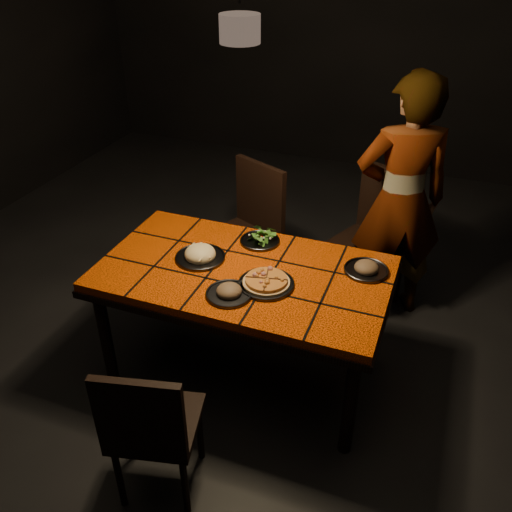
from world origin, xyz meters
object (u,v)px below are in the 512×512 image
(chair_far_left, at_px, (249,224))
(plate_pasta, at_px, (200,255))
(dining_table, at_px, (244,281))
(chair_near, at_px, (150,425))
(plate_pizza, at_px, (266,282))
(diner, at_px, (400,201))
(chair_far_right, at_px, (376,230))

(chair_far_left, bearing_deg, plate_pasta, -64.62)
(dining_table, height_order, chair_far_left, chair_far_left)
(chair_near, bearing_deg, chair_far_left, -96.55)
(plate_pizza, bearing_deg, diner, 63.20)
(plate_pasta, bearing_deg, chair_far_right, 50.18)
(diner, xyz_separation_m, plate_pizza, (-0.54, -1.06, -0.08))
(chair_near, bearing_deg, chair_far_right, -121.41)
(chair_near, distance_m, chair_far_left, 1.77)
(chair_near, bearing_deg, diner, -125.50)
(plate_pizza, bearing_deg, dining_table, 150.40)
(chair_far_left, height_order, chair_far_right, chair_far_left)
(chair_far_right, xyz_separation_m, plate_pizza, (-0.40, -1.13, 0.20))
(dining_table, bearing_deg, plate_pizza, -29.60)
(chair_far_right, bearing_deg, chair_near, -84.00)
(chair_near, relative_size, plate_pasta, 2.98)
(chair_near, distance_m, diner, 2.10)
(chair_far_left, xyz_separation_m, plate_pizza, (0.45, -0.90, 0.20))
(dining_table, relative_size, diner, 0.96)
(chair_far_left, distance_m, chair_far_right, 0.88)
(diner, height_order, plate_pasta, diner)
(chair_far_left, relative_size, chair_far_right, 1.00)
(diner, distance_m, plate_pizza, 1.19)
(plate_pasta, bearing_deg, diner, 44.12)
(diner, bearing_deg, dining_table, 30.46)
(chair_near, xyz_separation_m, plate_pasta, (-0.20, 0.97, 0.28))
(dining_table, distance_m, chair_far_right, 1.18)
(chair_near, xyz_separation_m, chair_far_left, (-0.21, 1.75, 0.08))
(chair_near, relative_size, chair_far_left, 0.86)
(chair_near, height_order, chair_far_right, chair_far_right)
(chair_far_right, bearing_deg, plate_pasta, -105.87)
(chair_far_left, height_order, diner, diner)
(plate_pizza, bearing_deg, chair_far_right, 70.34)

